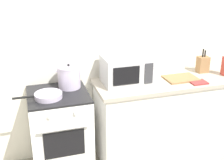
{
  "coord_description": "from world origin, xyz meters",
  "views": [
    {
      "loc": [
        -0.61,
        -2.15,
        2.12
      ],
      "look_at": [
        0.22,
        0.6,
        1.0
      ],
      "focal_mm": 47.62,
      "sensor_mm": 36.0,
      "label": 1
    }
  ],
  "objects_px": {
    "microwave": "(126,70)",
    "knife_block": "(203,64)",
    "stove": "(61,133)",
    "oven_mitt": "(199,82)",
    "stock_pot": "(69,77)",
    "cutting_board": "(181,78)",
    "frying_pan": "(48,96)"
  },
  "relations": [
    {
      "from": "stock_pot",
      "to": "knife_block",
      "type": "relative_size",
      "value": 1.13
    },
    {
      "from": "stock_pot",
      "to": "cutting_board",
      "type": "height_order",
      "value": "stock_pot"
    },
    {
      "from": "stove",
      "to": "knife_block",
      "type": "height_order",
      "value": "knife_block"
    },
    {
      "from": "stock_pot",
      "to": "cutting_board",
      "type": "relative_size",
      "value": 0.89
    },
    {
      "from": "frying_pan",
      "to": "cutting_board",
      "type": "bearing_deg",
      "value": 3.18
    },
    {
      "from": "stove",
      "to": "microwave",
      "type": "relative_size",
      "value": 1.84
    },
    {
      "from": "microwave",
      "to": "cutting_board",
      "type": "relative_size",
      "value": 1.39
    },
    {
      "from": "stock_pot",
      "to": "frying_pan",
      "type": "relative_size",
      "value": 0.69
    },
    {
      "from": "cutting_board",
      "to": "knife_block",
      "type": "distance_m",
      "value": 0.4
    },
    {
      "from": "stock_pot",
      "to": "frying_pan",
      "type": "bearing_deg",
      "value": -139.66
    },
    {
      "from": "cutting_board",
      "to": "knife_block",
      "type": "bearing_deg",
      "value": 21.18
    },
    {
      "from": "stove",
      "to": "frying_pan",
      "type": "xyz_separation_m",
      "value": [
        -0.1,
        -0.08,
        0.48
      ]
    },
    {
      "from": "microwave",
      "to": "oven_mitt",
      "type": "height_order",
      "value": "microwave"
    },
    {
      "from": "cutting_board",
      "to": "oven_mitt",
      "type": "bearing_deg",
      "value": -51.72
    },
    {
      "from": "stove",
      "to": "stock_pot",
      "type": "relative_size",
      "value": 2.87
    },
    {
      "from": "stock_pot",
      "to": "cutting_board",
      "type": "xyz_separation_m",
      "value": [
        1.23,
        -0.13,
        -0.11
      ]
    },
    {
      "from": "stock_pot",
      "to": "microwave",
      "type": "height_order",
      "value": "microwave"
    },
    {
      "from": "oven_mitt",
      "to": "knife_block",
      "type": "bearing_deg",
      "value": 51.93
    },
    {
      "from": "stove",
      "to": "oven_mitt",
      "type": "height_order",
      "value": "oven_mitt"
    },
    {
      "from": "frying_pan",
      "to": "microwave",
      "type": "relative_size",
      "value": 0.93
    },
    {
      "from": "stove",
      "to": "oven_mitt",
      "type": "bearing_deg",
      "value": -6.05
    },
    {
      "from": "microwave",
      "to": "cutting_board",
      "type": "bearing_deg",
      "value": -7.11
    },
    {
      "from": "knife_block",
      "to": "stove",
      "type": "bearing_deg",
      "value": -175.35
    },
    {
      "from": "stock_pot",
      "to": "oven_mitt",
      "type": "relative_size",
      "value": 1.78
    },
    {
      "from": "knife_block",
      "to": "frying_pan",
      "type": "bearing_deg",
      "value": -173.11
    },
    {
      "from": "stock_pot",
      "to": "cutting_board",
      "type": "distance_m",
      "value": 1.24
    },
    {
      "from": "stock_pot",
      "to": "frying_pan",
      "type": "distance_m",
      "value": 0.33
    },
    {
      "from": "microwave",
      "to": "frying_pan",
      "type": "bearing_deg",
      "value": -169.35
    },
    {
      "from": "stock_pot",
      "to": "frying_pan",
      "type": "height_order",
      "value": "stock_pot"
    },
    {
      "from": "cutting_board",
      "to": "knife_block",
      "type": "relative_size",
      "value": 1.27
    },
    {
      "from": "microwave",
      "to": "knife_block",
      "type": "distance_m",
      "value": 0.99
    },
    {
      "from": "frying_pan",
      "to": "knife_block",
      "type": "xyz_separation_m",
      "value": [
        1.84,
        0.22,
        0.07
      ]
    }
  ]
}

